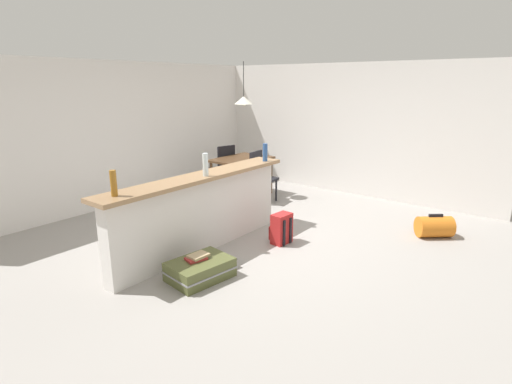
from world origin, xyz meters
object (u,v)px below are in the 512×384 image
object	(u,v)px
dining_table	(242,163)
duffel_bag_orange	(434,227)
backpack_red	(281,229)
bottle_amber	(114,183)
dining_chair_near_partition	(261,174)
bottle_clear	(205,165)
suitcase_flat_olive	(200,269)
pendant_lamp	(244,100)
bottle_blue	(265,152)
book_stack	(197,257)
dining_chair_far_side	(224,166)

from	to	relation	value
dining_table	duffel_bag_orange	bearing A→B (deg)	-89.59
backpack_red	bottle_amber	bearing A→B (deg)	161.66
dining_chair_near_partition	bottle_clear	bearing A→B (deg)	-159.38
backpack_red	bottle_clear	bearing A→B (deg)	144.29
bottle_amber	suitcase_flat_olive	world-z (taller)	bottle_amber
bottle_amber	suitcase_flat_olive	xyz separation A→B (m)	(0.63, -0.55, -1.04)
dining_table	pendant_lamp	bearing A→B (deg)	-103.81
bottle_blue	duffel_bag_orange	bearing A→B (deg)	-63.08
duffel_bag_orange	book_stack	bearing A→B (deg)	149.02
dining_table	dining_chair_near_partition	size ratio (longest dim) A/B	1.18
bottle_amber	book_stack	world-z (taller)	bottle_amber
dining_chair_far_side	suitcase_flat_olive	world-z (taller)	dining_chair_far_side
dining_table	book_stack	bearing A→B (deg)	-148.61
dining_chair_near_partition	duffel_bag_orange	bearing A→B (deg)	-87.98
book_stack	pendant_lamp	bearing A→B (deg)	30.46
suitcase_flat_olive	backpack_red	distance (m)	1.43
bottle_amber	dining_chair_near_partition	size ratio (longest dim) A/B	0.29
suitcase_flat_olive	backpack_red	xyz separation A→B (m)	(1.42, -0.13, 0.09)
bottle_amber	backpack_red	distance (m)	2.36
dining_chair_near_partition	backpack_red	size ratio (longest dim) A/B	2.21
suitcase_flat_olive	book_stack	size ratio (longest dim) A/B	3.13
bottle_clear	dining_chair_far_side	xyz separation A→B (m)	(2.41, 1.90, -0.64)
duffel_bag_orange	book_stack	distance (m)	3.44
dining_table	dining_chair_near_partition	bearing A→B (deg)	-99.02
dining_chair_far_side	duffel_bag_orange	distance (m)	4.11
dining_chair_far_side	duffel_bag_orange	xyz separation A→B (m)	(-0.05, -4.10, -0.36)
dining_chair_near_partition	book_stack	world-z (taller)	dining_chair_near_partition
book_stack	dining_table	bearing A→B (deg)	31.39
dining_chair_far_side	suitcase_flat_olive	size ratio (longest dim) A/B	1.08
bottle_amber	bottle_blue	bearing A→B (deg)	-2.07
bottle_blue	backpack_red	world-z (taller)	bottle_blue
bottle_blue	backpack_red	distance (m)	1.19
dining_table	backpack_red	world-z (taller)	dining_table
suitcase_flat_olive	backpack_red	world-z (taller)	backpack_red
pendant_lamp	backpack_red	distance (m)	2.89
dining_table	dining_chair_near_partition	xyz separation A→B (m)	(-0.08, -0.52, -0.13)
dining_table	dining_chair_far_side	distance (m)	0.56
pendant_lamp	backpack_red	bearing A→B (deg)	-128.39
bottle_clear	suitcase_flat_olive	size ratio (longest dim) A/B	0.33
dining_chair_near_partition	suitcase_flat_olive	xyz separation A→B (m)	(-2.84, -1.31, -0.41)
dining_chair_far_side	duffel_bag_orange	size ratio (longest dim) A/B	1.66
bottle_amber	dining_chair_far_side	world-z (taller)	bottle_amber
bottle_clear	dining_table	xyz separation A→B (m)	(2.33, 1.36, -0.51)
bottle_blue	duffel_bag_orange	distance (m)	2.65
bottle_clear	book_stack	world-z (taller)	bottle_clear
bottle_clear	bottle_amber	bearing A→B (deg)	175.84
bottle_blue	dining_table	bearing A→B (deg)	51.38
pendant_lamp	bottle_clear	bearing A→B (deg)	-150.86
bottle_amber	bottle_blue	size ratio (longest dim) A/B	1.05
bottle_blue	suitcase_flat_olive	bearing A→B (deg)	-165.80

